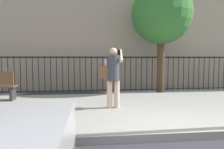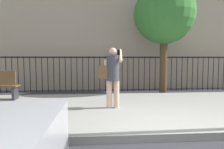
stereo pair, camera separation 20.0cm
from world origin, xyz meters
name	(u,v)px [view 2 (the right image)]	position (x,y,z in m)	size (l,w,h in m)	color
ground_plane	(186,142)	(0.00, 0.00, 0.00)	(60.00, 60.00, 0.00)	#333338
sidewalk	(152,109)	(0.00, 2.20, 0.07)	(28.00, 4.40, 0.15)	#9E9B93
iron_fence	(131,69)	(0.00, 5.90, 1.02)	(12.03, 0.04, 1.60)	black
pedestrian_on_phone	(112,73)	(-1.16, 2.09, 1.10)	(0.66, 0.48, 1.64)	beige
street_tree_near	(164,14)	(1.25, 5.07, 3.32)	(2.52, 2.52, 4.61)	#4C3823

